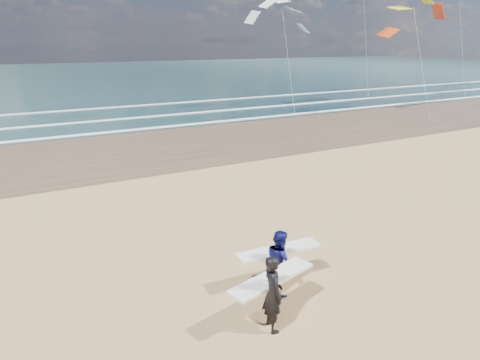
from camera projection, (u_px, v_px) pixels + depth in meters
wet_sand_strip at (360, 121)px, 32.91m from camera, size 220.00×12.00×0.01m
ocean at (148, 74)px, 77.92m from camera, size 220.00×100.00×0.02m
foam_breakers at (285, 104)px, 41.32m from camera, size 220.00×11.70×0.05m
surfer_near at (273, 291)px, 9.03m from camera, size 2.26×1.22×1.74m
surfer_far at (280, 260)px, 10.43m from camera, size 2.23×1.14×1.62m
kite_0 at (417, 34)px, 34.27m from camera, size 7.10×4.88×10.68m
kite_1 at (286, 40)px, 36.65m from camera, size 6.36×4.80×10.39m
kite_2 at (460, 15)px, 48.32m from camera, size 6.59×4.82×15.15m
kite_5 at (365, 16)px, 47.71m from camera, size 4.50×4.60×16.56m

